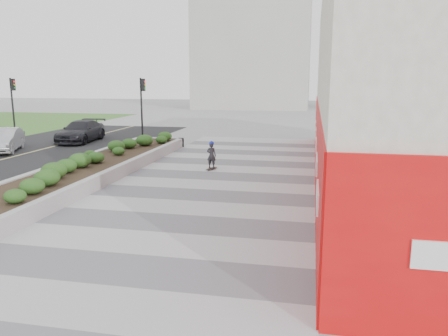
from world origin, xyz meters
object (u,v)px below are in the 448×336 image
Objects in this scene: traffic_signal_near at (142,100)px; traffic_signal_far at (13,99)px; planter at (89,167)px; car_dark at (81,131)px; skateboarder at (211,155)px; car_silver at (4,140)px.

traffic_signal_near and traffic_signal_far have the same top height.
car_dark reaches higher than planter.
planter is 15.00m from traffic_signal_far.
traffic_signal_far reaches higher than skateboarder.
traffic_signal_far is (-9.20, -0.50, 0.00)m from traffic_signal_near.
planter is 4.39× the size of car_silver.
planter is 4.29× the size of traffic_signal_far.
planter is 13.39× the size of skateboarder.
traffic_signal_near reaches higher than planter.
car_dark is (2.16, 4.72, 0.02)m from car_silver.
traffic_signal_near reaches higher than car_dark.
car_dark is at bearing 41.35° from car_silver.
traffic_signal_far is at bearing 171.22° from skateboarder.
traffic_signal_far is 1.02× the size of car_silver.
traffic_signal_far is 6.03m from car_silver.
traffic_signal_near is 1.00× the size of traffic_signal_far.
car_silver reaches higher than planter.
planter is 5.39m from skateboarder.
planter is 9.55m from car_silver.
skateboarder reaches higher than planter.
traffic_signal_near is 4.70m from car_dark.
traffic_signal_far is 17.54m from skateboarder.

